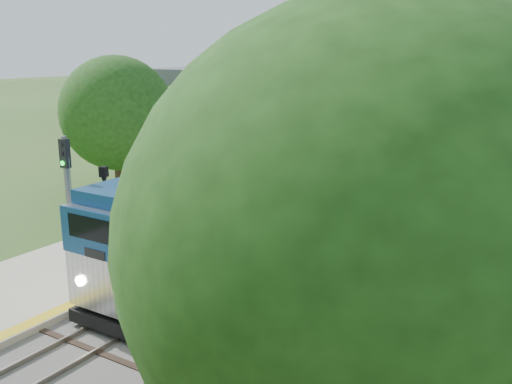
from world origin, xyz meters
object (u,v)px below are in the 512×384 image
Objects in this scene: station_building at (205,119)px; train at (485,110)px; lamppost_far at (107,227)px; signal_farside at (408,183)px; signal_platform at (69,200)px; signal_gantry at (488,97)px.

station_building is 0.07× the size of train.
station_building reaches higher than lamppost_far.
lamppost_far is at bearing -137.15° from signal_farside.
signal_platform reaches higher than signal_farside.
signal_platform is (-5.37, -47.71, -0.72)m from signal_gantry.
signal_gantry is 46.02m from lamppost_far.
station_building is 29.94m from signal_gantry.
station_building is 39.93m from train.
train is 27.60× the size of lamppost_far.
signal_farside is (9.49, 8.81, 1.28)m from lamppost_far.
signal_gantry is at bearing 95.79° from signal_farside.
station_building is 1.47× the size of signal_farside.
signal_farside is at bearing -30.29° from station_building.
station_building is at bearing 117.45° from lamppost_far.
signal_gantry is 1.44× the size of signal_farside.
train is at bearing 101.30° from signal_gantry.
train is 49.56m from signal_farside.
train is at bearing 86.75° from lamppost_far.
signal_gantry is 1.85× the size of lamppost_far.
station_building is 1.90× the size of lamppost_far.
signal_platform reaches higher than lamppost_far.
station_building reaches higher than signal_farside.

